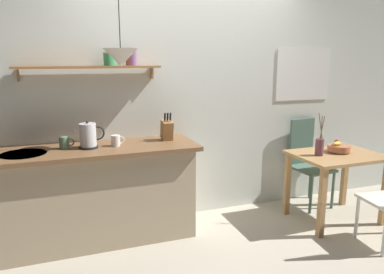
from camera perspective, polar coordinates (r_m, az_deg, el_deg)
ground_plane at (r=3.67m, az=2.90°, el=-15.35°), size 14.00×14.00×0.00m
back_wall at (r=3.95m, az=2.21°, el=7.18°), size 6.80×0.11×2.70m
kitchen_counter at (r=3.55m, az=-14.38°, el=-8.58°), size 1.83×0.63×0.91m
wall_shelf at (r=3.51m, az=-13.74°, el=11.05°), size 1.30×0.20×0.29m
dining_table at (r=4.11m, az=21.57°, el=-4.21°), size 0.88×0.67×0.72m
dining_chair_far at (r=4.49m, az=17.49°, el=-3.30°), size 0.43×0.46×1.00m
fruit_bowl at (r=4.15m, az=21.89°, el=-1.52°), size 0.23×0.23×0.13m
twig_vase at (r=3.93m, az=19.25°, el=-1.39°), size 0.08×0.08×0.44m
electric_kettle at (r=3.37m, az=-15.85°, el=0.17°), size 0.26×0.17×0.25m
knife_block at (r=3.56m, az=-3.94°, el=1.16°), size 0.10×0.16×0.27m
coffee_mug_by_sink at (r=3.42m, az=-19.24°, el=-0.85°), size 0.13×0.09×0.11m
coffee_mug_spare at (r=3.39m, az=-11.77°, el=-0.56°), size 0.12×0.08×0.10m
pendant_lamp at (r=3.19m, az=-11.05°, el=12.13°), size 0.30×0.30×0.66m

